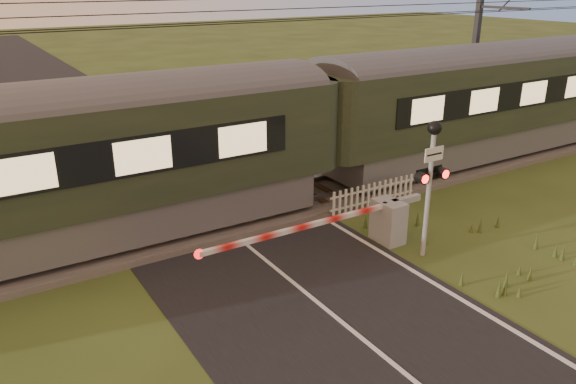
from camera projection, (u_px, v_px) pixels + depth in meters
ground at (350, 330)px, 11.27m from camera, size 160.00×160.00×0.00m
road at (358, 335)px, 11.09m from camera, size 6.00×140.00×0.03m
track_bed at (214, 217)px, 16.41m from camera, size 140.00×3.40×0.39m
overhead_wires at (204, 15)px, 14.38m from camera, size 120.00×0.62×0.62m
train at (315, 127)px, 17.33m from camera, size 43.49×3.00×4.05m
boom_gate at (380, 221)px, 14.72m from camera, size 6.54×0.88×1.17m
crossing_signal at (431, 165)px, 13.44m from camera, size 0.89×0.36×3.50m
picket_fence at (374, 196)px, 16.95m from camera, size 3.20×0.07×0.87m
catenary_mast at (475, 55)px, 23.36m from camera, size 0.22×2.46×6.89m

